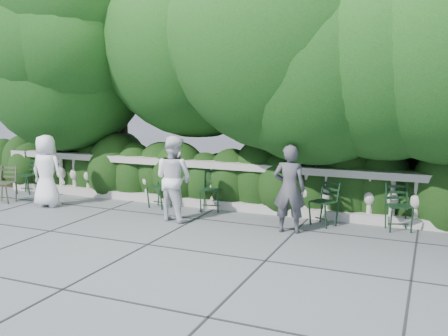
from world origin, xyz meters
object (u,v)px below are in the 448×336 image
at_px(chair_weathered, 1,204).
at_px(person_businessman, 47,171).
at_px(chair_c, 156,209).
at_px(person_woman_grey, 289,189).
at_px(chair_b, 210,213).
at_px(chair_a, 24,195).
at_px(chair_e, 318,227).
at_px(person_casual_man, 174,178).
at_px(chair_d, 400,233).

xyz_separation_m(chair_weathered, person_businessman, (1.11, 0.24, 0.77)).
height_order(chair_c, person_woman_grey, person_woman_grey).
xyz_separation_m(chair_b, person_woman_grey, (1.87, -0.75, 0.78)).
bearing_deg(chair_b, chair_weathered, -178.91).
distance_m(chair_a, person_businessman, 1.78).
relative_size(chair_c, chair_e, 1.00).
xyz_separation_m(chair_c, person_businessman, (-2.26, -0.68, 0.77)).
relative_size(chair_b, person_casual_man, 0.52).
bearing_deg(chair_weathered, chair_e, -4.39).
bearing_deg(chair_a, chair_weathered, -76.23).
xyz_separation_m(chair_a, person_casual_man, (4.47, -0.67, 0.81)).
bearing_deg(chair_d, chair_a, 159.92).
xyz_separation_m(chair_e, chair_weathered, (-6.82, -0.88, 0.00)).
distance_m(chair_a, chair_b, 4.86).
distance_m(chair_b, chair_weathered, 4.67).
distance_m(chair_c, person_woman_grey, 3.20).
height_order(chair_a, chair_c, same).
height_order(chair_d, chair_e, same).
height_order(chair_a, person_casual_man, person_casual_man).
height_order(chair_b, person_businessman, person_businessman).
height_order(chair_a, person_businessman, person_businessman).
distance_m(person_businessman, person_casual_man, 3.04).
relative_size(chair_a, chair_e, 1.00).
distance_m(chair_b, person_casual_man, 1.19).
height_order(chair_a, person_woman_grey, person_woman_grey).
xyz_separation_m(chair_a, person_businessman, (1.43, -0.73, 0.77)).
height_order(chair_e, person_casual_man, person_casual_man).
xyz_separation_m(chair_b, chair_weathered, (-4.54, -1.08, 0.00)).
bearing_deg(person_woman_grey, chair_b, -29.61).
xyz_separation_m(chair_c, person_casual_man, (0.78, -0.62, 0.81)).
height_order(chair_e, person_businessman, person_businessman).
bearing_deg(chair_b, chair_d, -12.80).
bearing_deg(person_businessman, chair_c, -166.01).
bearing_deg(chair_e, person_woman_grey, -101.05).
relative_size(chair_b, person_woman_grey, 0.54).
relative_size(chair_e, person_businessman, 0.54).
relative_size(chair_e, person_woman_grey, 0.54).
bearing_deg(person_woman_grey, chair_weathered, -4.88).
bearing_deg(chair_a, person_casual_man, -12.76).
height_order(chair_b, chair_d, same).
bearing_deg(chair_a, person_woman_grey, -9.62).
relative_size(chair_a, person_woman_grey, 0.54).
bearing_deg(chair_c, person_businessman, -152.35).
relative_size(chair_c, chair_d, 1.00).
distance_m(person_woman_grey, person_casual_man, 2.26).
xyz_separation_m(chair_e, person_casual_man, (-2.67, -0.57, 0.81)).
distance_m(chair_d, chair_e, 1.42).
relative_size(person_businessman, person_casual_man, 0.95).
relative_size(person_woman_grey, person_casual_man, 0.96).
xyz_separation_m(chair_b, person_casual_man, (-0.39, -0.78, 0.81)).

